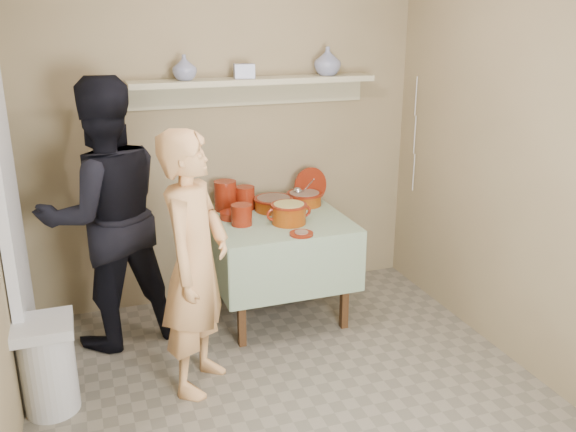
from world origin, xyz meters
name	(u,v)px	position (x,y,z in m)	size (l,w,h in m)	color
ground	(307,419)	(0.00, 0.00, 0.00)	(3.50, 3.50, 0.00)	#736B5A
tile_panel	(12,227)	(-1.46, 0.95, 1.00)	(0.06, 0.70, 2.00)	silver
plate_stack_a	(225,196)	(-0.05, 1.58, 0.87)	(0.17, 0.17, 0.22)	#681609
plate_stack_b	(245,198)	(0.09, 1.56, 0.85)	(0.14, 0.14, 0.17)	#681609
bowl_stack	(242,215)	(-0.03, 1.21, 0.83)	(0.15, 0.15, 0.15)	#681609
empty_bowl	(232,215)	(-0.06, 1.37, 0.79)	(0.17, 0.17, 0.05)	#681609
propped_lid	(311,185)	(0.64, 1.60, 0.88)	(0.28, 0.28, 0.02)	#681609
vase_right	(328,61)	(0.77, 1.62, 1.82)	(0.20, 0.20, 0.21)	navy
vase_left	(184,68)	(-0.30, 1.61, 1.81)	(0.17, 0.17, 0.17)	navy
ceramic_box	(244,71)	(0.12, 1.60, 1.77)	(0.14, 0.10, 0.10)	navy
person_cook	(195,264)	(-0.49, 0.56, 0.79)	(0.58, 0.38, 1.58)	tan
person_helper	(106,216)	(-0.93, 1.28, 0.90)	(0.88, 0.68, 1.81)	black
room_shell	(311,135)	(0.00, 0.00, 1.61)	(3.04, 3.54, 2.62)	#927F59
serving_table	(277,233)	(0.25, 1.28, 0.64)	(0.97, 0.97, 0.76)	#4C2D16
cazuela_meat_a	(274,203)	(0.28, 1.45, 0.82)	(0.30, 0.30, 0.10)	#712906
cazuela_meat_b	(304,198)	(0.55, 1.50, 0.82)	(0.28, 0.28, 0.10)	#712906
ladle	(299,191)	(0.51, 1.52, 0.87)	(0.08, 0.26, 0.19)	silver
cazuela_rice	(289,212)	(0.29, 1.13, 0.85)	(0.33, 0.25, 0.14)	#712906
front_plate	(301,234)	(0.29, 0.88, 0.77)	(0.16, 0.16, 0.03)	#681609
wall_shelf	(253,84)	(0.20, 1.65, 1.67)	(1.80, 0.25, 0.21)	tan
trash_bin	(48,366)	(-1.34, 0.58, 0.28)	(0.32, 0.32, 0.56)	silver
electrical_cord	(415,135)	(1.47, 1.48, 1.25)	(0.01, 0.05, 0.90)	silver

